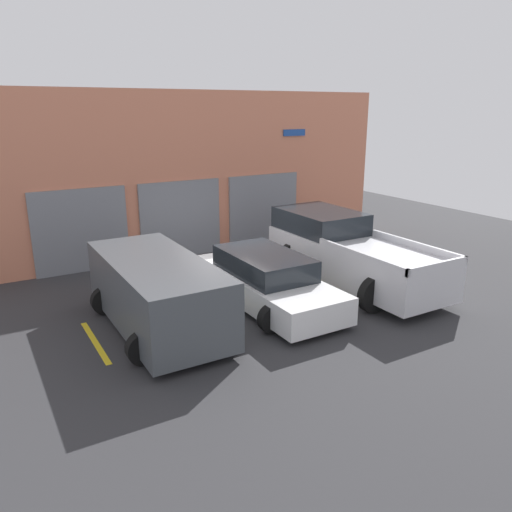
% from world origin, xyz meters
% --- Properties ---
extents(ground_plane, '(28.00, 28.00, 0.00)m').
position_xyz_m(ground_plane, '(0.00, 0.00, 0.00)').
color(ground_plane, '#2D2D30').
extents(shophouse_building, '(14.99, 0.68, 5.17)m').
position_xyz_m(shophouse_building, '(-0.01, 3.29, 2.54)').
color(shophouse_building, '#D17A5B').
rests_on(shophouse_building, ground).
extents(pickup_truck, '(2.59, 5.55, 1.79)m').
position_xyz_m(pickup_truck, '(2.76, -1.63, 0.86)').
color(pickup_truck, silver).
rests_on(pickup_truck, ground).
extents(sedan_white, '(2.14, 4.68, 1.28)m').
position_xyz_m(sedan_white, '(0.00, -1.88, 0.60)').
color(sedan_white, white).
rests_on(sedan_white, ground).
extents(sedan_side, '(2.24, 4.47, 1.56)m').
position_xyz_m(sedan_side, '(-2.76, -1.91, 0.85)').
color(sedan_side, '#474C51').
rests_on(sedan_side, ground).
extents(parking_stripe_far_left, '(0.12, 2.20, 0.01)m').
position_xyz_m(parking_stripe_far_left, '(-4.15, -1.92, 0.00)').
color(parking_stripe_far_left, gold).
rests_on(parking_stripe_far_left, ground).
extents(parking_stripe_left, '(0.12, 2.20, 0.01)m').
position_xyz_m(parking_stripe_left, '(-1.38, -1.92, 0.00)').
color(parking_stripe_left, gold).
rests_on(parking_stripe_left, ground).
extents(parking_stripe_centre, '(0.12, 2.20, 0.01)m').
position_xyz_m(parking_stripe_centre, '(1.38, -1.92, 0.00)').
color(parking_stripe_centre, gold).
rests_on(parking_stripe_centre, ground).
extents(parking_stripe_right, '(0.12, 2.20, 0.01)m').
position_xyz_m(parking_stripe_right, '(4.15, -1.92, 0.00)').
color(parking_stripe_right, gold).
rests_on(parking_stripe_right, ground).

